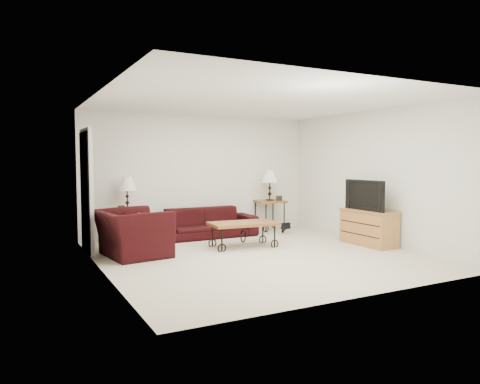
% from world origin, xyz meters
% --- Properties ---
extents(ground, '(5.00, 5.00, 0.00)m').
position_xyz_m(ground, '(0.00, 0.00, 0.00)').
color(ground, beige).
rests_on(ground, ground).
extents(wall_back, '(5.00, 0.02, 2.50)m').
position_xyz_m(wall_back, '(0.00, 2.50, 1.25)').
color(wall_back, silver).
rests_on(wall_back, ground).
extents(wall_front, '(5.00, 0.02, 2.50)m').
position_xyz_m(wall_front, '(0.00, -2.50, 1.25)').
color(wall_front, silver).
rests_on(wall_front, ground).
extents(wall_left, '(0.02, 5.00, 2.50)m').
position_xyz_m(wall_left, '(-2.50, 0.00, 1.25)').
color(wall_left, silver).
rests_on(wall_left, ground).
extents(wall_right, '(0.02, 5.00, 2.50)m').
position_xyz_m(wall_right, '(2.50, 0.00, 1.25)').
color(wall_right, silver).
rests_on(wall_right, ground).
extents(ceiling, '(5.00, 5.00, 0.00)m').
position_xyz_m(ceiling, '(0.00, 0.00, 2.50)').
color(ceiling, white).
rests_on(ceiling, wall_back).
extents(doorway, '(0.08, 0.94, 2.04)m').
position_xyz_m(doorway, '(-2.47, 1.65, 1.02)').
color(doorway, black).
rests_on(doorway, ground).
extents(sofa, '(2.02, 0.79, 0.59)m').
position_xyz_m(sofa, '(-0.08, 2.02, 0.30)').
color(sofa, black).
rests_on(sofa, ground).
extents(side_table_left, '(0.60, 0.60, 0.62)m').
position_xyz_m(side_table_left, '(-1.64, 2.20, 0.31)').
color(side_table_left, brown).
rests_on(side_table_left, ground).
extents(side_table_right, '(0.71, 0.71, 0.67)m').
position_xyz_m(side_table_right, '(1.53, 2.20, 0.34)').
color(side_table_right, brown).
rests_on(side_table_right, ground).
extents(lamp_left, '(0.37, 0.37, 0.62)m').
position_xyz_m(lamp_left, '(-1.64, 2.20, 0.93)').
color(lamp_left, black).
rests_on(lamp_left, side_table_left).
extents(lamp_right, '(0.44, 0.44, 0.67)m').
position_xyz_m(lamp_right, '(1.53, 2.20, 1.01)').
color(lamp_right, black).
rests_on(lamp_right, side_table_right).
extents(photo_frame_left, '(0.13, 0.03, 0.10)m').
position_xyz_m(photo_frame_left, '(-1.79, 2.05, 0.67)').
color(photo_frame_left, black).
rests_on(photo_frame_left, side_table_left).
extents(photo_frame_right, '(0.13, 0.07, 0.11)m').
position_xyz_m(photo_frame_right, '(1.68, 2.05, 0.73)').
color(photo_frame_right, black).
rests_on(photo_frame_right, side_table_right).
extents(coffee_table, '(1.25, 0.75, 0.45)m').
position_xyz_m(coffee_table, '(0.09, 0.75, 0.23)').
color(coffee_table, brown).
rests_on(coffee_table, ground).
extents(armchair, '(1.16, 1.29, 0.76)m').
position_xyz_m(armchair, '(-1.88, 0.90, 0.38)').
color(armchair, black).
rests_on(armchair, ground).
extents(throw_pillow, '(0.13, 0.35, 0.34)m').
position_xyz_m(throw_pillow, '(-1.72, 0.85, 0.52)').
color(throw_pillow, '#D44A1B').
rests_on(throw_pillow, armchair).
extents(tv_stand, '(0.45, 1.08, 0.65)m').
position_xyz_m(tv_stand, '(2.23, -0.15, 0.32)').
color(tv_stand, tan).
rests_on(tv_stand, ground).
extents(television, '(0.13, 0.97, 0.56)m').
position_xyz_m(television, '(2.21, -0.15, 0.92)').
color(television, black).
rests_on(television, tv_stand).
extents(backpack, '(0.32, 0.25, 0.42)m').
position_xyz_m(backpack, '(1.57, 1.73, 0.21)').
color(backpack, black).
rests_on(backpack, ground).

